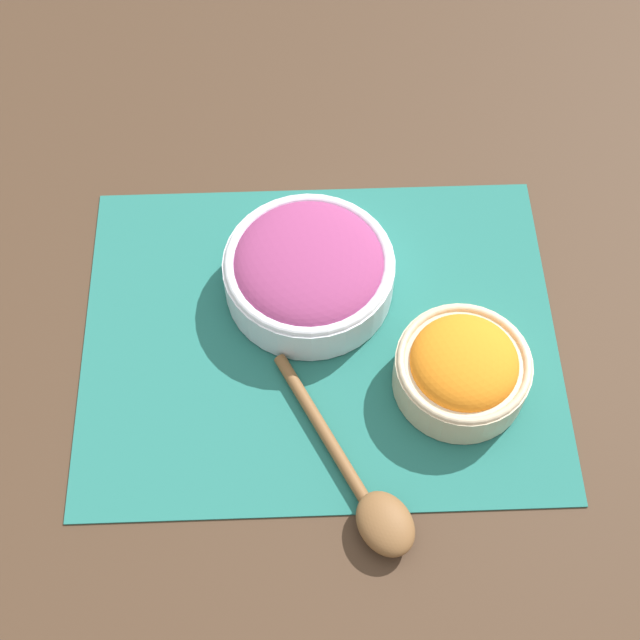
# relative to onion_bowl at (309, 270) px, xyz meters

# --- Properties ---
(ground_plane) EXTENTS (3.00, 3.00, 0.00)m
(ground_plane) POSITION_rel_onion_bowl_xyz_m (-0.01, 0.06, -0.04)
(ground_plane) COLOR #422D1E
(placemat) EXTENTS (0.48, 0.37, 0.00)m
(placemat) POSITION_rel_onion_bowl_xyz_m (-0.01, 0.06, -0.04)
(placemat) COLOR #236B60
(placemat) RESTS_ON ground_plane
(onion_bowl) EXTENTS (0.17, 0.17, 0.07)m
(onion_bowl) POSITION_rel_onion_bowl_xyz_m (0.00, 0.00, 0.00)
(onion_bowl) COLOR silver
(onion_bowl) RESTS_ON placemat
(carrot_bowl) EXTENTS (0.13, 0.13, 0.07)m
(carrot_bowl) POSITION_rel_onion_bowl_xyz_m (-0.14, 0.12, -0.00)
(carrot_bowl) COLOR beige
(carrot_bowl) RESTS_ON placemat
(wooden_spoon) EXTENTS (0.13, 0.21, 0.03)m
(wooden_spoon) POSITION_rel_onion_bowl_xyz_m (-0.05, 0.24, -0.02)
(wooden_spoon) COLOR brown
(wooden_spoon) RESTS_ON placemat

